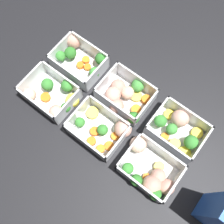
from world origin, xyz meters
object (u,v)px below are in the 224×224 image
container_near_center (124,96)px  container_far_right (52,95)px  container_near_right (80,57)px  container_far_center (104,129)px  container_far_left (150,172)px  juice_carton (223,213)px  container_near_left (178,129)px

container_near_center → container_far_right: same height
container_near_right → container_far_center: 0.24m
container_near_center → container_far_left: bearing=144.0°
container_near_center → container_far_center: 0.12m
juice_carton → container_near_right: bearing=-14.2°
container_near_left → container_far_right: same height
container_near_right → juice_carton: size_ratio=0.84×
container_far_center → container_near_center: bearing=-82.5°
container_far_right → juice_carton: juice_carton is taller
container_far_left → container_far_right: same height
container_near_right → juice_carton: juice_carton is taller
container_near_left → container_near_right: (0.36, -0.01, -0.00)m
container_near_center → container_near_right: (0.19, -0.02, 0.00)m
container_near_right → container_far_left: (-0.37, 0.15, 0.00)m
container_far_right → juice_carton: bearing=-179.3°
container_near_center → container_far_center: bearing=97.5°
container_far_center → juice_carton: (-0.35, 0.01, 0.07)m
container_near_center → container_far_left: same height
container_far_left → container_far_center: same height
container_far_left → container_far_right: bearing=-1.2°
container_near_right → container_far_center: same height
container_near_left → container_far_right: (0.35, 0.14, -0.00)m
container_far_right → juice_carton: size_ratio=0.80×
container_far_center → container_far_left: bearing=173.6°
juice_carton → container_near_center: bearing=-18.3°
container_near_left → container_far_center: size_ratio=0.91×
container_near_left → container_far_center: (0.16, 0.13, -0.00)m
container_far_right → juice_carton: (-0.53, -0.01, 0.07)m
container_near_right → juice_carton: 0.57m
container_far_center → container_far_right: (0.18, 0.01, 0.00)m
container_near_left → juice_carton: juice_carton is taller
container_near_left → container_near_right: 0.36m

